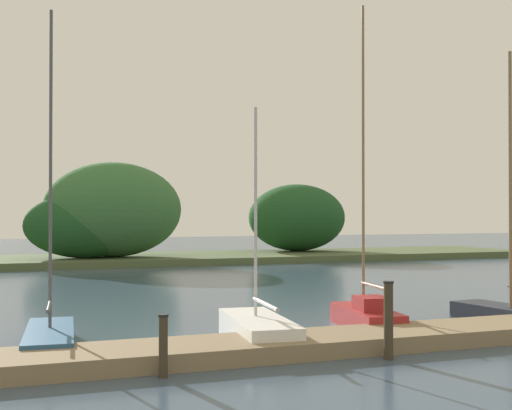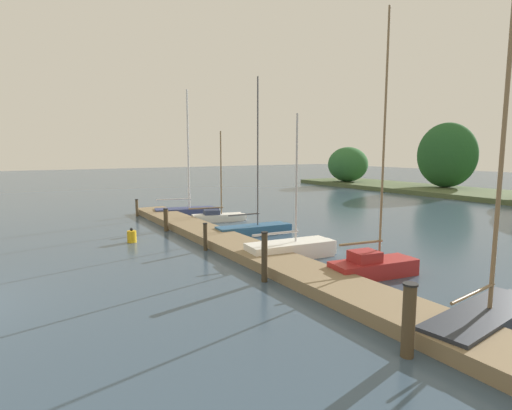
{
  "view_description": "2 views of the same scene",
  "coord_description": "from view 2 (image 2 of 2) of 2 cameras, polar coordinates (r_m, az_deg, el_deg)",
  "views": [
    {
      "loc": [
        -5.05,
        -2.84,
        2.9
      ],
      "look_at": [
        0.6,
        12.35,
        3.11
      ],
      "focal_mm": 47.36,
      "sensor_mm": 36.0,
      "label": 1
    },
    {
      "loc": [
        12.26,
        2.35,
        3.99
      ],
      "look_at": [
        -1.66,
        10.83,
        1.79
      ],
      "focal_mm": 28.63,
      "sensor_mm": 36.0,
      "label": 2
    }
  ],
  "objects": [
    {
      "name": "mooring_piling_4",
      "position": [
        8.67,
        20.55,
        -14.82
      ],
      "size": [
        0.29,
        0.29,
        1.48
      ],
      "color": "#4C3D28",
      "rests_on": "ground"
    },
    {
      "name": "mooring_piling_1",
      "position": [
        20.69,
        -12.47,
        -2.02
      ],
      "size": [
        0.26,
        0.26,
        1.13
      ],
      "color": "#4C3D28",
      "rests_on": "ground"
    },
    {
      "name": "mooring_piling_2",
      "position": [
        16.45,
        -7.09,
        -4.41
      ],
      "size": [
        0.18,
        0.18,
        1.12
      ],
      "color": "#3D3323",
      "rests_on": "ground"
    },
    {
      "name": "sailboat_4",
      "position": [
        13.65,
        16.36,
        -7.93
      ],
      "size": [
        1.4,
        3.14,
        8.22
      ],
      "rotation": [
        0.0,
        0.0,
        1.42
      ],
      "color": "maroon",
      "rests_on": "ground"
    },
    {
      "name": "dock_pier",
      "position": [
        14.96,
        0.71,
        -7.1
      ],
      "size": [
        27.13,
        1.8,
        0.35
      ],
      "color": "#847051",
      "rests_on": "ground"
    },
    {
      "name": "sailboat_1",
      "position": [
        23.22,
        -5.18,
        -1.53
      ],
      "size": [
        1.57,
        3.24,
        5.04
      ],
      "rotation": [
        0.0,
        0.0,
        1.32
      ],
      "color": "white",
      "rests_on": "ground"
    },
    {
      "name": "channel_buoy_0",
      "position": [
        18.61,
        -16.97,
        -4.21
      ],
      "size": [
        0.39,
        0.39,
        0.64
      ],
      "color": "gold",
      "rests_on": "ground"
    },
    {
      "name": "sailboat_5",
      "position": [
        10.86,
        29.59,
        -13.08
      ],
      "size": [
        1.55,
        4.27,
        7.2
      ],
      "rotation": [
        0.0,
        0.0,
        1.69
      ],
      "color": "#232833",
      "rests_on": "ground"
    },
    {
      "name": "sailboat_3",
      "position": [
        15.44,
        5.24,
        -6.09
      ],
      "size": [
        1.48,
        3.63,
        5.31
      ],
      "rotation": [
        0.0,
        0.0,
        1.46
      ],
      "color": "white",
      "rests_on": "ground"
    },
    {
      "name": "mooring_piling_0",
      "position": [
        25.79,
        -16.3,
        -0.35
      ],
      "size": [
        0.2,
        0.2,
        1.04
      ],
      "color": "brown",
      "rests_on": "ground"
    },
    {
      "name": "sailboat_0",
      "position": [
        25.77,
        -9.51,
        -0.51
      ],
      "size": [
        2.0,
        4.02,
        7.61
      ],
      "rotation": [
        0.0,
        0.0,
        1.33
      ],
      "color": "navy",
      "rests_on": "ground"
    },
    {
      "name": "sailboat_2",
      "position": [
        19.55,
        -0.02,
        -3.23
      ],
      "size": [
        1.29,
        3.82,
        7.34
      ],
      "rotation": [
        0.0,
        0.0,
        1.48
      ],
      "color": "#285684",
      "rests_on": "ground"
    },
    {
      "name": "mooring_piling_3",
      "position": [
        12.46,
        1.19,
        -7.24
      ],
      "size": [
        0.21,
        0.21,
        1.55
      ],
      "color": "#3D3323",
      "rests_on": "ground"
    }
  ]
}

